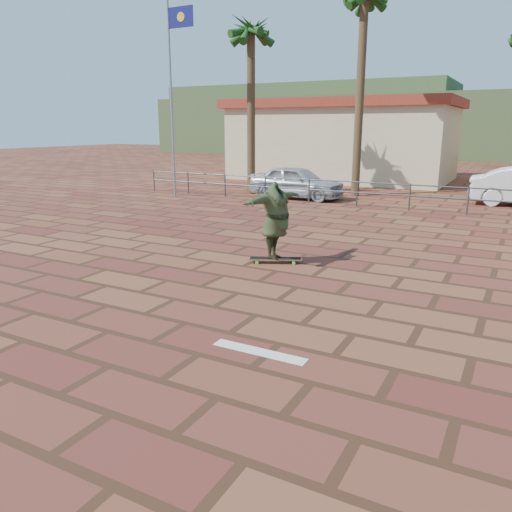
{
  "coord_description": "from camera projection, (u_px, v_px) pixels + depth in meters",
  "views": [
    {
      "loc": [
        3.68,
        -6.84,
        3.05
      ],
      "look_at": [
        -0.39,
        0.74,
        0.8
      ],
      "focal_mm": 35.0,
      "sensor_mm": 36.0,
      "label": 1
    }
  ],
  "objects": [
    {
      "name": "palm_left",
      "position": [
        365.0,
        2.0,
        20.43
      ],
      "size": [
        2.4,
        2.4,
        9.45
      ],
      "color": "brown",
      "rests_on": "ground"
    },
    {
      "name": "building_west",
      "position": [
        343.0,
        139.0,
        29.2
      ],
      "size": [
        12.6,
        7.6,
        4.5
      ],
      "color": "beige",
      "rests_on": "ground"
    },
    {
      "name": "paint_stripe",
      "position": [
        259.0,
        352.0,
        6.94
      ],
      "size": [
        1.4,
        0.22,
        0.01
      ],
      "primitive_type": "cube",
      "color": "white",
      "rests_on": "ground"
    },
    {
      "name": "hill_back",
      "position": [
        311.0,
        118.0,
        65.07
      ],
      "size": [
        35.0,
        14.0,
        8.0
      ],
      "primitive_type": "cube",
      "color": "#384C28",
      "rests_on": "ground"
    },
    {
      "name": "skateboarder",
      "position": [
        276.0,
        220.0,
        11.19
      ],
      "size": [
        0.84,
        2.2,
        1.74
      ],
      "primitive_type": "imported",
      "rotation": [
        0.0,
        0.0,
        1.45
      ],
      "color": "#2F3A1F",
      "rests_on": "longboard"
    },
    {
      "name": "car_silver",
      "position": [
        297.0,
        182.0,
        21.47
      ],
      "size": [
        4.14,
        1.75,
        1.4
      ],
      "primitive_type": "imported",
      "rotation": [
        0.0,
        0.0,
        1.55
      ],
      "color": "#AFB3B7",
      "rests_on": "ground"
    },
    {
      "name": "hill_front",
      "position": [
        491.0,
        126.0,
        50.13
      ],
      "size": [
        70.0,
        18.0,
        6.0
      ],
      "primitive_type": "cube",
      "color": "#384C28",
      "rests_on": "ground"
    },
    {
      "name": "guardrail",
      "position": [
        410.0,
        192.0,
        18.34
      ],
      "size": [
        24.06,
        0.06,
        1.0
      ],
      "color": "#47494F",
      "rests_on": "ground"
    },
    {
      "name": "ground",
      "position": [
        256.0,
        315.0,
        8.29
      ],
      "size": [
        120.0,
        120.0,
        0.0
      ],
      "primitive_type": "plane",
      "color": "brown",
      "rests_on": "ground"
    },
    {
      "name": "flagpole",
      "position": [
        173.0,
        87.0,
        21.01
      ],
      "size": [
        1.3,
        0.1,
        8.0
      ],
      "color": "gray",
      "rests_on": "ground"
    },
    {
      "name": "longboard",
      "position": [
        275.0,
        259.0,
        11.41
      ],
      "size": [
        1.21,
        0.75,
        0.12
      ],
      "rotation": [
        0.0,
        0.0,
        0.44
      ],
      "color": "olive",
      "rests_on": "ground"
    },
    {
      "name": "palm_far_left",
      "position": [
        251.0,
        35.0,
        21.49
      ],
      "size": [
        2.4,
        2.4,
        8.25
      ],
      "color": "brown",
      "rests_on": "ground"
    }
  ]
}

